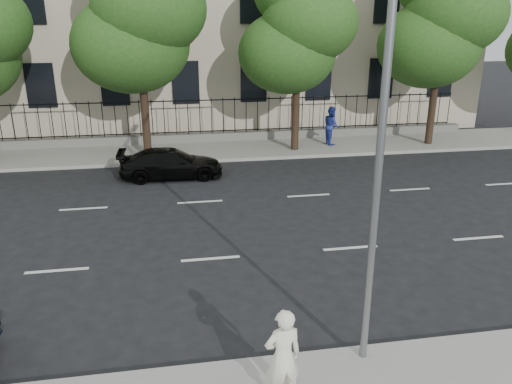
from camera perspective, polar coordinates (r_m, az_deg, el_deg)
ground at (r=11.61m, az=-4.16°, el=-13.16°), size 120.00×120.00×0.00m
far_sidewalk at (r=24.56m, az=-7.47°, el=4.68°), size 60.00×4.00×0.15m
lane_markings at (r=15.82m, az=-5.90°, el=-3.94°), size 49.60×4.62×0.01m
iron_fence at (r=26.08m, az=-7.70°, el=6.82°), size 30.00×0.50×2.20m
street_light at (r=8.73m, az=13.13°, el=11.73°), size 0.25×3.32×8.05m
tree_c at (r=23.15m, az=-13.25°, el=19.33°), size 5.89×5.50×9.80m
tree_d at (r=23.86m, az=4.79°, el=18.35°), size 5.34×4.94×8.84m
tree_e at (r=26.47m, az=20.46°, el=18.15°), size 5.71×5.31×9.46m
black_sedan at (r=20.61m, az=-9.69°, el=3.23°), size 4.19×1.75×1.21m
woman_near at (r=8.54m, az=3.09°, el=-18.28°), size 0.69×0.51×1.74m
pedestrian_far at (r=25.49m, az=8.62°, el=7.53°), size 0.75×0.95×1.90m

